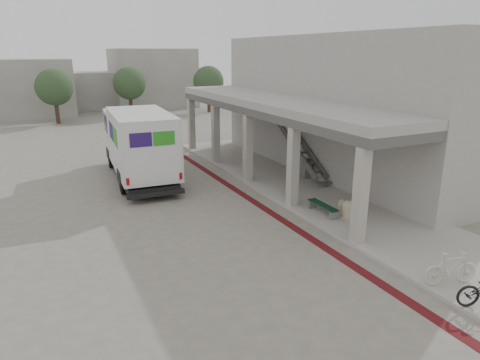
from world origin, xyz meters
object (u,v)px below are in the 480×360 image
fedex_truck (139,143)px  utility_cabinet (305,168)px  bench (323,207)px  bicycle_cream (451,268)px

fedex_truck → utility_cabinet: fedex_truck is taller
fedex_truck → bench: 9.94m
fedex_truck → utility_cabinet: (7.38, -3.86, -1.27)m
bench → fedex_truck: bearing=122.1°
bicycle_cream → utility_cabinet: bearing=3.0°
utility_cabinet → bicycle_cream: bearing=-105.0°
bench → bicycle_cream: bicycle_cream is taller
fedex_truck → bench: (5.11, -8.40, -1.46)m
bench → utility_cabinet: utility_cabinet is taller
utility_cabinet → bench: bearing=-118.7°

